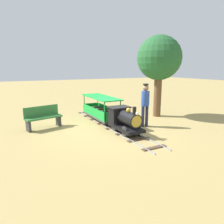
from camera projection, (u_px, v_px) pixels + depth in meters
name	position (u px, v px, depth m)	size (l,w,h in m)	color
ground_plane	(113.00, 126.00, 7.97)	(60.00, 60.00, 0.00)	#A38C51
track	(111.00, 125.00, 8.12)	(0.78, 6.05, 0.04)	gray
locomotive	(124.00, 119.00, 7.13)	(0.74, 1.45, 0.96)	black
passenger_car	(101.00, 111.00, 8.81)	(0.84, 2.35, 0.97)	#3F3F3F
conductor_person	(145.00, 102.00, 7.78)	(0.30, 0.30, 1.62)	#282D47
park_bench	(43.00, 117.00, 7.64)	(1.36, 0.69, 0.82)	#2D6B33
oak_tree_near	(159.00, 59.00, 9.13)	(1.94, 1.94, 3.58)	brown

